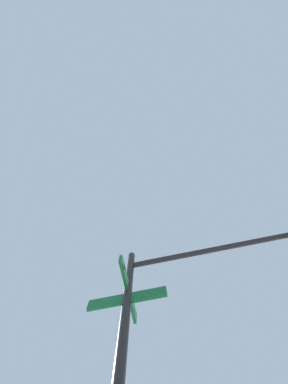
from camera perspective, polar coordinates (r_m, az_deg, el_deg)
name	(u,v)px	position (r m, az deg, el deg)	size (l,w,h in m)	color
traffic_signal_near	(232,291)	(3.66, 18.56, -19.71)	(2.16, 3.17, 5.52)	black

